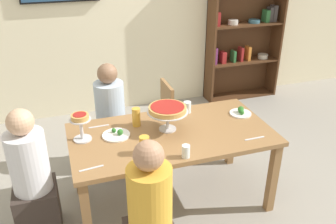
% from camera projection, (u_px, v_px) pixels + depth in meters
% --- Properties ---
extents(ground_plane, '(12.00, 12.00, 0.00)m').
position_uv_depth(ground_plane, '(171.00, 200.00, 3.41)').
color(ground_plane, gray).
extents(rear_partition, '(8.00, 0.12, 2.80)m').
position_uv_depth(rear_partition, '(118.00, 8.00, 4.65)').
color(rear_partition, beige).
rests_on(rear_partition, ground_plane).
extents(dining_table, '(1.73, 0.91, 0.74)m').
position_uv_depth(dining_table, '(172.00, 141.00, 3.11)').
color(dining_table, olive).
rests_on(dining_table, ground_plane).
extents(bookshelf, '(1.10, 0.30, 2.21)m').
position_uv_depth(bookshelf, '(245.00, 22.00, 5.11)').
color(bookshelf, '#4C2D19').
rests_on(bookshelf, ground_plane).
extents(diner_head_west, '(0.34, 0.34, 1.15)m').
position_uv_depth(diner_head_west, '(33.00, 184.00, 2.84)').
color(diner_head_west, '#382D28').
rests_on(diner_head_west, ground_plane).
extents(diner_far_left, '(0.34, 0.34, 1.15)m').
position_uv_depth(diner_far_left, '(111.00, 124.00, 3.74)').
color(diner_far_left, '#382D28').
rests_on(diner_far_left, ground_plane).
extents(diner_near_left, '(0.34, 0.34, 1.15)m').
position_uv_depth(diner_near_left, '(151.00, 224.00, 2.45)').
color(diner_near_left, '#382D28').
rests_on(diner_near_left, ground_plane).
extents(chair_far_right, '(0.40, 0.40, 0.87)m').
position_uv_depth(chair_far_right, '(177.00, 115.00, 3.93)').
color(chair_far_right, olive).
rests_on(chair_far_right, ground_plane).
extents(deep_dish_pizza_stand, '(0.35, 0.35, 0.22)m').
position_uv_depth(deep_dish_pizza_stand, '(168.00, 110.00, 3.04)').
color(deep_dish_pizza_stand, silver).
rests_on(deep_dish_pizza_stand, dining_table).
extents(personal_pizza_stand, '(0.17, 0.17, 0.24)m').
position_uv_depth(personal_pizza_stand, '(81.00, 122.00, 2.90)').
color(personal_pizza_stand, silver).
rests_on(personal_pizza_stand, dining_table).
extents(salad_plate_near_diner, '(0.20, 0.20, 0.07)m').
position_uv_depth(salad_plate_near_diner, '(241.00, 112.00, 3.38)').
color(salad_plate_near_diner, white).
rests_on(salad_plate_near_diner, dining_table).
extents(salad_plate_far_diner, '(0.24, 0.24, 0.06)m').
position_uv_depth(salad_plate_far_diner, '(117.00, 134.00, 3.02)').
color(salad_plate_far_diner, white).
rests_on(salad_plate_far_diner, dining_table).
extents(beer_glass_amber_tall, '(0.07, 0.07, 0.17)m').
position_uv_depth(beer_glass_amber_tall, '(136.00, 117.00, 3.15)').
color(beer_glass_amber_tall, gold).
rests_on(beer_glass_amber_tall, dining_table).
extents(beer_glass_amber_short, '(0.08, 0.08, 0.15)m').
position_uv_depth(beer_glass_amber_short, '(144.00, 145.00, 2.75)').
color(beer_glass_amber_short, gold).
rests_on(beer_glass_amber_short, dining_table).
extents(water_glass_clear_near, '(0.06, 0.06, 0.10)m').
position_uv_depth(water_glass_clear_near, '(186.00, 151.00, 2.72)').
color(water_glass_clear_near, white).
rests_on(water_glass_clear_near, dining_table).
extents(water_glass_clear_far, '(0.07, 0.07, 0.11)m').
position_uv_depth(water_glass_clear_far, '(187.00, 107.00, 3.39)').
color(water_glass_clear_far, white).
rests_on(water_glass_clear_far, dining_table).
extents(cutlery_fork_near, '(0.18, 0.02, 0.00)m').
position_uv_depth(cutlery_fork_near, '(255.00, 138.00, 2.98)').
color(cutlery_fork_near, silver).
rests_on(cutlery_fork_near, dining_table).
extents(cutlery_knife_near, '(0.18, 0.02, 0.00)m').
position_uv_depth(cutlery_knife_near, '(99.00, 126.00, 3.17)').
color(cutlery_knife_near, silver).
rests_on(cutlery_knife_near, dining_table).
extents(cutlery_fork_far, '(0.18, 0.04, 0.00)m').
position_uv_depth(cutlery_fork_far, '(91.00, 168.00, 2.60)').
color(cutlery_fork_far, silver).
rests_on(cutlery_fork_far, dining_table).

